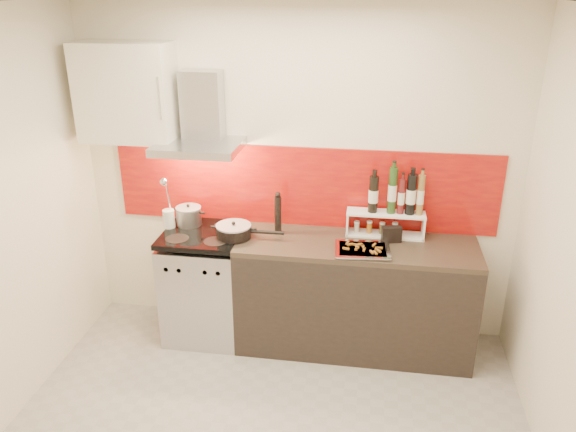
% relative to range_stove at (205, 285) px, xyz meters
% --- Properties ---
extents(ceiling, '(3.40, 2.80, 0.02)m').
position_rel_range_stove_xyz_m(ceiling, '(0.70, -1.10, 2.16)').
color(ceiling, white).
rests_on(ceiling, back_wall).
extents(back_wall, '(3.40, 0.02, 2.60)m').
position_rel_range_stove_xyz_m(back_wall, '(0.70, 0.30, 0.86)').
color(back_wall, silver).
rests_on(back_wall, ground).
extents(backsplash, '(3.00, 0.02, 0.64)m').
position_rel_range_stove_xyz_m(backsplash, '(0.75, 0.29, 0.78)').
color(backsplash, maroon).
rests_on(backsplash, back_wall).
extents(range_stove, '(0.60, 0.60, 0.91)m').
position_rel_range_stove_xyz_m(range_stove, '(0.00, 0.00, 0.00)').
color(range_stove, '#B7B7BA').
rests_on(range_stove, ground).
extents(counter, '(1.80, 0.60, 0.90)m').
position_rel_range_stove_xyz_m(counter, '(1.20, 0.00, 0.01)').
color(counter, black).
rests_on(counter, ground).
extents(range_hood, '(0.62, 0.50, 0.61)m').
position_rel_range_stove_xyz_m(range_hood, '(0.00, 0.14, 1.30)').
color(range_hood, '#B7B7BA').
rests_on(range_hood, back_wall).
extents(upper_cabinet, '(0.70, 0.35, 0.72)m').
position_rel_range_stove_xyz_m(upper_cabinet, '(-0.55, 0.13, 1.51)').
color(upper_cabinet, silver).
rests_on(upper_cabinet, back_wall).
extents(stock_pot, '(0.20, 0.20, 0.17)m').
position_rel_range_stove_xyz_m(stock_pot, '(-0.14, 0.13, 0.54)').
color(stock_pot, '#B7B7BA').
rests_on(stock_pot, range_stove).
extents(saute_pan, '(0.52, 0.27, 0.12)m').
position_rel_range_stove_xyz_m(saute_pan, '(0.27, -0.04, 0.52)').
color(saute_pan, black).
rests_on(saute_pan, range_stove).
extents(utensil_jar, '(0.09, 0.14, 0.44)m').
position_rel_range_stove_xyz_m(utensil_jar, '(-0.28, 0.05, 0.59)').
color(utensil_jar, silver).
rests_on(utensil_jar, range_stove).
extents(pepper_mill, '(0.05, 0.05, 0.33)m').
position_rel_range_stove_xyz_m(pepper_mill, '(0.58, 0.11, 0.62)').
color(pepper_mill, black).
rests_on(pepper_mill, counter).
extents(step_shelf, '(0.59, 0.16, 0.55)m').
position_rel_range_stove_xyz_m(step_shelf, '(1.44, 0.18, 0.70)').
color(step_shelf, white).
rests_on(step_shelf, counter).
extents(caddy_box, '(0.16, 0.09, 0.12)m').
position_rel_range_stove_xyz_m(caddy_box, '(1.45, 0.07, 0.52)').
color(caddy_box, black).
rests_on(caddy_box, counter).
extents(baking_tray, '(0.41, 0.33, 0.03)m').
position_rel_range_stove_xyz_m(baking_tray, '(1.24, -0.13, 0.47)').
color(baking_tray, silver).
rests_on(baking_tray, counter).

